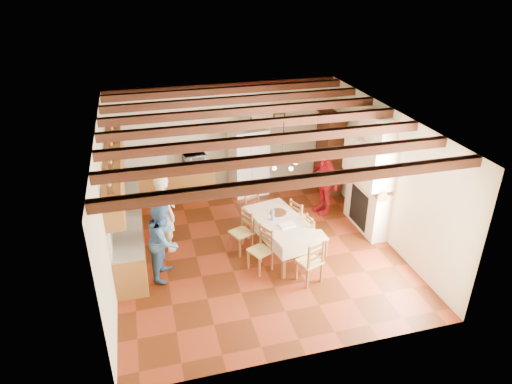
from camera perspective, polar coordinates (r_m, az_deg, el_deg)
floor at (r=10.36m, az=-0.10°, el=-7.02°), size 6.00×6.50×0.02m
ceiling at (r=9.03m, az=-0.12°, el=9.09°), size 6.00×6.50×0.02m
wall_back at (r=12.52m, az=-3.99°, el=6.91°), size 6.00×0.02×3.00m
wall_front at (r=6.97m, az=6.95°, el=-11.14°), size 6.00×0.02×3.00m
wall_left at (r=9.37m, az=-18.19°, el=-1.68°), size 0.02×6.50×3.00m
wall_right at (r=10.70m, az=15.67°, el=2.32°), size 0.02×6.50×3.00m
ceiling_beams at (r=9.06m, az=-0.12°, el=8.49°), size 6.00×6.30×0.16m
lower_cabinets_left at (r=10.78m, az=-15.63°, el=-3.89°), size 0.60×4.30×0.86m
lower_cabinets_back at (r=12.48m, az=-10.54°, el=1.08°), size 2.30×0.60×0.86m
countertop_left at (r=10.57m, az=-15.93°, el=-1.79°), size 0.62×4.30×0.04m
countertop_back at (r=12.29m, az=-10.71°, el=2.97°), size 2.34×0.62×0.04m
backsplash_left at (r=10.44m, az=-17.70°, el=-0.43°), size 0.03×4.30×0.60m
backsplash_back at (r=12.43m, az=-10.96°, el=4.83°), size 2.30×0.03×0.60m
upper_cabinets at (r=10.16m, az=-17.31°, el=2.93°), size 0.35×4.20×0.70m
fireplace at (r=10.76m, az=13.75°, el=2.12°), size 0.56×1.60×2.80m
wall_picture at (r=12.75m, az=2.91°, el=8.97°), size 0.34×0.03×0.42m
refrigerator at (r=12.40m, az=-0.95°, el=3.92°), size 1.02×0.87×1.86m
hutch at (r=12.74m, az=9.08°, el=4.91°), size 0.63×1.23×2.14m
dining_table at (r=9.83m, az=3.13°, el=-3.99°), size 1.29×2.01×0.81m
chandelier at (r=9.14m, az=3.37°, el=4.21°), size 0.47×0.47×0.03m
chair_left_near at (r=9.43m, az=0.51°, el=-7.25°), size 0.54×0.55×0.96m
chair_left_far at (r=10.02m, az=-1.91°, el=-5.01°), size 0.53×0.54×0.96m
chair_right_near at (r=9.98m, az=7.59°, el=-5.38°), size 0.42×0.44×0.96m
chair_right_far at (r=10.58m, az=5.63°, el=-3.23°), size 0.53×0.55×0.96m
chair_end_near at (r=9.18m, az=6.73°, el=-8.52°), size 0.53×0.51×0.96m
chair_end_far at (r=10.79m, az=0.01°, el=-2.47°), size 0.53×0.52×0.96m
person_man at (r=10.09m, az=-11.27°, el=-2.50°), size 0.61×0.76×1.81m
person_woman_blue at (r=9.27m, az=-11.44°, el=-5.89°), size 0.86×0.97×1.67m
person_woman_red at (r=11.52m, az=8.53°, el=1.39°), size 0.63×1.08×1.74m
microwave at (r=12.27m, az=-7.70°, el=4.07°), size 0.63×0.48×0.31m
fridge_vase at (r=12.04m, az=-0.60°, el=8.67°), size 0.31×0.31×0.29m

